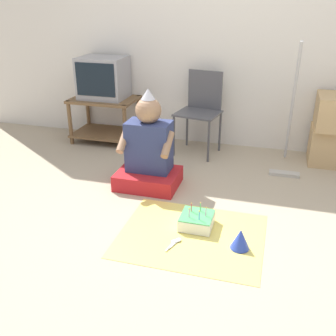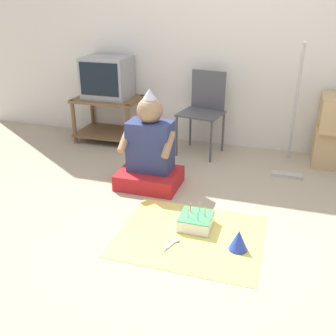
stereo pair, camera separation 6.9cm
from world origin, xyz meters
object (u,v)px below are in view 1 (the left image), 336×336
Objects in this scene: person_seated at (149,153)px; birthday_cake at (197,220)px; folding_chair at (201,106)px; party_hat_blue at (240,239)px; tv at (103,78)px; dust_mop at (289,135)px.

person_seated is 3.67× the size of birthday_cake.
folding_chair is at bearing 74.47° from person_seated.
birthday_cake is at bearing 151.09° from party_hat_blue.
birthday_cake is (0.56, -0.57, -0.25)m from person_seated.
person_seated is (-0.26, -0.95, -0.19)m from folding_chair.
birthday_cake is (1.41, -1.56, -0.67)m from tv.
tv is 2.08m from dust_mop.
dust_mop is 1.41× the size of person_seated.
tv is 0.59× the size of folding_chair.
folding_chair is 1.86m from party_hat_blue.
person_seated is 6.09× the size of party_hat_blue.
tv is 1.14m from folding_chair.
dust_mop is at bearing 63.64° from birthday_cake.
dust_mop is 5.18× the size of birthday_cake.
party_hat_blue is (0.63, -1.70, -0.42)m from folding_chair.
person_seated is at bearing -105.53° from folding_chair.
person_seated is 0.84m from birthday_cake.
dust_mop is (0.90, -0.29, -0.14)m from folding_chair.
tv is 2.21m from birthday_cake.
dust_mop is at bearing 79.17° from party_hat_blue.
tv reaches higher than folding_chair.
folding_chair is at bearing 162.15° from dust_mop.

